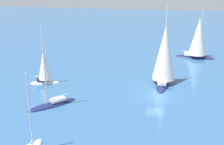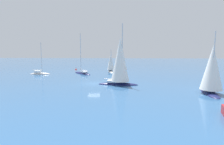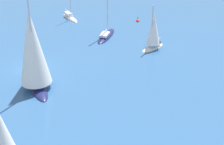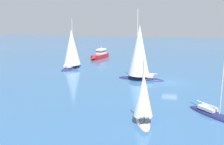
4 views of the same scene
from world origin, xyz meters
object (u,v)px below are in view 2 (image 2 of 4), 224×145
Objects in this scene: ketch at (212,71)px; yacht at (111,64)px; sloop_1 at (120,62)px; sailboat at (83,73)px; channel_buoy at (76,70)px; sloop at (40,74)px.

yacht is at bearing -137.95° from ketch.
sloop_1 reaches higher than sailboat.
sailboat is 9.52× the size of channel_buoy.
sloop is 0.87× the size of ketch.
sloop_1 is at bearing 31.06° from channel_buoy.
sloop_1 reaches higher than sloop.
ketch reaches higher than channel_buoy.
sloop is at bearing 154.18° from sloop_1.
sailboat is at bearing 23.77° from channel_buoy.
yacht is 0.62× the size of sailboat.
sailboat is at bearing -79.77° from yacht.
sloop_1 is at bearing -7.11° from yacht.
sloop reaches higher than channel_buoy.
sloop is 0.79× the size of sailboat.
sloop_1 is 27.74m from channel_buoy.
sloop is 1.28× the size of yacht.
channel_buoy is at bearing -128.74° from yacht.
yacht is 5.88× the size of channel_buoy.
sailboat reaches higher than channel_buoy.
channel_buoy is (-8.61, -3.79, -0.21)m from sailboat.
yacht reaches higher than channel_buoy.
ketch is 0.91× the size of sailboat.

